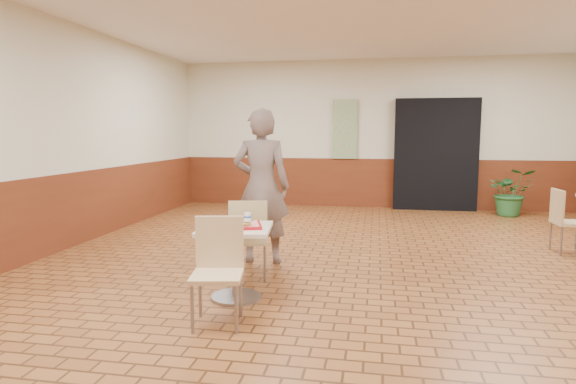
% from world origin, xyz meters
% --- Properties ---
extents(room_shell, '(8.01, 10.01, 3.01)m').
position_xyz_m(room_shell, '(0.00, 0.00, 1.50)').
color(room_shell, brown).
rests_on(room_shell, ground).
extents(wainscot_band, '(8.00, 10.00, 1.00)m').
position_xyz_m(wainscot_band, '(0.00, 0.00, 0.50)').
color(wainscot_band, '#5A2511').
rests_on(wainscot_band, ground).
extents(corridor_doorway, '(1.60, 0.22, 2.20)m').
position_xyz_m(corridor_doorway, '(1.20, 4.88, 1.10)').
color(corridor_doorway, black).
rests_on(corridor_doorway, ground).
extents(promo_poster, '(0.50, 0.03, 1.20)m').
position_xyz_m(promo_poster, '(-0.60, 4.94, 1.60)').
color(promo_poster, gray).
rests_on(promo_poster, wainscot_band).
extents(main_table, '(0.64, 0.64, 0.68)m').
position_xyz_m(main_table, '(-1.21, -0.83, 0.46)').
color(main_table, beige).
rests_on(main_table, ground).
extents(chair_main_front, '(0.46, 0.46, 0.86)m').
position_xyz_m(chair_main_front, '(-1.19, -1.38, 0.48)').
color(chair_main_front, '#DFBA86').
rests_on(chair_main_front, ground).
extents(chair_main_back, '(0.47, 0.47, 0.85)m').
position_xyz_m(chair_main_back, '(-1.24, -0.24, 0.48)').
color(chair_main_back, tan).
rests_on(chair_main_back, ground).
extents(customer, '(0.70, 0.49, 1.82)m').
position_xyz_m(customer, '(-1.27, 0.45, 0.91)').
color(customer, '#6F5E56').
rests_on(customer, ground).
extents(serving_tray, '(0.47, 0.36, 0.03)m').
position_xyz_m(serving_tray, '(-1.21, -0.83, 0.69)').
color(serving_tray, '#AF0D16').
rests_on(serving_tray, main_table).
extents(ring_donut, '(0.12, 0.12, 0.03)m').
position_xyz_m(ring_donut, '(-1.28, -0.75, 0.72)').
color(ring_donut, '#EECD56').
rests_on(ring_donut, serving_tray).
extents(long_john_donut, '(0.15, 0.07, 0.05)m').
position_xyz_m(long_john_donut, '(-1.11, -0.90, 0.73)').
color(long_john_donut, gold).
rests_on(long_john_donut, serving_tray).
extents(paper_cup, '(0.06, 0.06, 0.08)m').
position_xyz_m(paper_cup, '(-1.12, -0.70, 0.75)').
color(paper_cup, white).
rests_on(paper_cup, serving_tray).
extents(chair_second_left, '(0.40, 0.40, 0.82)m').
position_xyz_m(chair_second_left, '(2.44, 1.60, 0.46)').
color(chair_second_left, tan).
rests_on(chair_second_left, ground).
extents(potted_plant, '(0.84, 0.74, 0.89)m').
position_xyz_m(potted_plant, '(2.51, 4.40, 0.44)').
color(potted_plant, '#28642F').
rests_on(potted_plant, ground).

